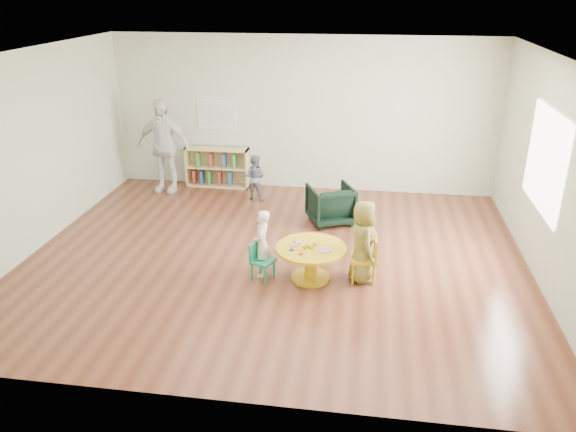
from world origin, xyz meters
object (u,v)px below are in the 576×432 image
object	(u,v)px
kid_chair_right	(367,257)
child_left	(262,243)
kid_chair_left	(260,259)
adult_caretaker	(163,146)
child_right	(363,241)
toddler	(255,177)
armchair	(331,204)
activity_table	(311,257)
bookshelf	(217,167)

from	to	relation	value
kid_chair_right	child_left	size ratio (longest dim) A/B	0.67
kid_chair_left	adult_caretaker	size ratio (longest dim) A/B	0.29
child_right	adult_caretaker	xyz separation A→B (m)	(-3.71, 2.91, 0.31)
child_right	toddler	xyz separation A→B (m)	(-1.97, 2.71, -0.14)
kid_chair_left	child_left	world-z (taller)	child_left
kid_chair_left	toddler	bearing A→B (deg)	-145.86
kid_chair_left	kid_chair_right	world-z (taller)	kid_chair_right
kid_chair_left	child_left	bearing A→B (deg)	-164.39
armchair	toddler	distance (m)	1.66
child_right	adult_caretaker	distance (m)	4.72
activity_table	bookshelf	size ratio (longest dim) A/B	0.77
adult_caretaker	toddler	bearing A→B (deg)	-1.76
child_right	armchair	bearing A→B (deg)	-0.90
kid_chair_right	child_right	world-z (taller)	child_right
kid_chair_left	bookshelf	world-z (taller)	bookshelf
child_left	toddler	bearing A→B (deg)	-169.46
activity_table	toddler	bearing A→B (deg)	115.22
bookshelf	child_left	size ratio (longest dim) A/B	1.31
activity_table	bookshelf	world-z (taller)	bookshelf
child_left	adult_caretaker	world-z (taller)	adult_caretaker
toddler	child_left	bearing A→B (deg)	114.98
bookshelf	activity_table	bearing A→B (deg)	-57.42
activity_table	bookshelf	xyz separation A→B (m)	(-2.17, 3.40, 0.05)
toddler	adult_caretaker	xyz separation A→B (m)	(-1.74, 0.20, 0.45)
armchair	child_left	bearing A→B (deg)	44.63
child_left	adult_caretaker	size ratio (longest dim) A/B	0.53
activity_table	toddler	distance (m)	3.08
activity_table	kid_chair_left	xyz separation A→B (m)	(-0.66, -0.07, -0.05)
armchair	child_left	distance (m)	2.06
kid_chair_left	bookshelf	xyz separation A→B (m)	(-1.51, 3.47, 0.10)
kid_chair_right	child_left	bearing A→B (deg)	90.10
bookshelf	toddler	bearing A→B (deg)	-35.48
armchair	kid_chair_right	bearing A→B (deg)	84.89
kid_chair_right	armchair	world-z (taller)	armchair
kid_chair_right	adult_caretaker	bearing A→B (deg)	50.02
armchair	child_left	xyz separation A→B (m)	(-0.76, -1.91, 0.15)
child_right	toddler	size ratio (longest dim) A/B	1.34
armchair	child_right	size ratio (longest dim) A/B	0.62
toddler	kid_chair_right	bearing A→B (deg)	138.53
kid_chair_left	toddler	world-z (taller)	toddler
child_left	adult_caretaker	xyz separation A→B (m)	(-2.40, 2.97, 0.41)
bookshelf	adult_caretaker	distance (m)	1.09
kid_chair_left	adult_caretaker	world-z (taller)	adult_caretaker
child_left	activity_table	bearing A→B (deg)	85.38
kid_chair_left	bookshelf	bearing A→B (deg)	-135.16
toddler	kid_chair_left	bearing A→B (deg)	114.43
armchair	adult_caretaker	bearing A→B (deg)	-42.27
activity_table	adult_caretaker	bearing A→B (deg)	135.64
bookshelf	toddler	world-z (taller)	toddler
armchair	adult_caretaker	size ratio (longest dim) A/B	0.40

